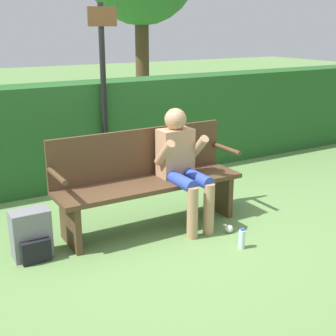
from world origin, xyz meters
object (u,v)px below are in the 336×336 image
Objects in this scene: backpack at (31,236)px; water_bottle at (242,239)px; park_bench at (147,179)px; person_seated at (182,161)px; signpost at (104,88)px.

backpack reaches higher than water_bottle.
backpack is 2.20× the size of water_bottle.
park_bench is 0.40m from person_seated.
park_bench is 4.40× the size of backpack.
water_bottle is at bearing -25.25° from backpack.
person_seated is 2.73× the size of backpack.
signpost is (-0.21, 1.49, 0.60)m from person_seated.
person_seated is at bearing 102.95° from water_bottle.
person_seated reaches higher than park_bench.
water_bottle is at bearing -61.64° from park_bench.
backpack is at bearing 178.66° from person_seated.
signpost is at bearing 46.91° from backpack.
signpost reaches higher than water_bottle.
person_seated is 1.64m from backpack.
signpost reaches higher than backpack.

